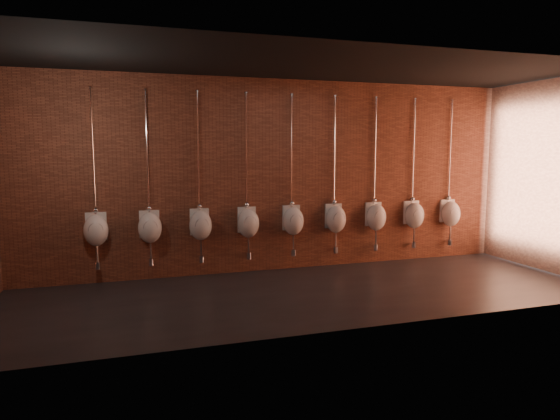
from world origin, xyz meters
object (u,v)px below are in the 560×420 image
(urinal_2, at_px, (200,224))
(urinal_7, at_px, (414,214))
(urinal_5, at_px, (336,218))
(urinal_6, at_px, (376,216))
(urinal_1, at_px, (150,227))
(urinal_4, at_px, (293,220))
(urinal_8, at_px, (450,213))
(urinal_0, at_px, (96,229))
(urinal_3, at_px, (248,222))

(urinal_2, xyz_separation_m, urinal_7, (3.92, 0.00, 0.00))
(urinal_2, xyz_separation_m, urinal_5, (2.35, 0.00, 0.00))
(urinal_6, bearing_deg, urinal_5, 180.00)
(urinal_1, relative_size, urinal_6, 1.00)
(urinal_2, xyz_separation_m, urinal_6, (3.13, 0.00, 0.00))
(urinal_4, xyz_separation_m, urinal_5, (0.78, 0.00, 0.00))
(urinal_7, distance_m, urinal_8, 0.78)
(urinal_2, distance_m, urinal_4, 1.57)
(urinal_0, relative_size, urinal_7, 1.00)
(urinal_1, distance_m, urinal_2, 0.78)
(urinal_4, bearing_deg, urinal_2, 180.00)
(urinal_2, distance_m, urinal_5, 2.35)
(urinal_4, relative_size, urinal_8, 1.00)
(urinal_0, bearing_deg, urinal_6, 0.00)
(urinal_5, relative_size, urinal_8, 1.00)
(urinal_2, bearing_deg, urinal_3, 0.00)
(urinal_2, height_order, urinal_6, same)
(urinal_1, bearing_deg, urinal_2, 0.00)
(urinal_0, height_order, urinal_8, same)
(urinal_1, distance_m, urinal_4, 2.35)
(urinal_3, distance_m, urinal_7, 3.13)
(urinal_2, bearing_deg, urinal_0, 180.00)
(urinal_5, distance_m, urinal_6, 0.78)
(urinal_2, xyz_separation_m, urinal_4, (1.57, 0.00, 0.00))
(urinal_3, relative_size, urinal_4, 1.00)
(urinal_1, distance_m, urinal_5, 3.13)
(urinal_5, bearing_deg, urinal_6, 0.00)
(urinal_0, height_order, urinal_5, same)
(urinal_1, bearing_deg, urinal_3, 0.00)
(urinal_3, height_order, urinal_6, same)
(urinal_1, height_order, urinal_7, same)
(urinal_5, bearing_deg, urinal_7, 0.00)
(urinal_8, bearing_deg, urinal_6, 180.00)
(urinal_0, bearing_deg, urinal_3, 0.00)
(urinal_0, distance_m, urinal_8, 6.27)
(urinal_4, height_order, urinal_7, same)
(urinal_4, bearing_deg, urinal_1, 180.00)
(urinal_0, relative_size, urinal_5, 1.00)
(urinal_1, distance_m, urinal_6, 3.92)
(urinal_1, height_order, urinal_4, same)
(urinal_5, bearing_deg, urinal_3, 180.00)
(urinal_3, bearing_deg, urinal_2, 180.00)
(urinal_6, distance_m, urinal_7, 0.78)
(urinal_0, distance_m, urinal_3, 2.35)
(urinal_4, height_order, urinal_6, same)
(urinal_2, xyz_separation_m, urinal_3, (0.78, 0.00, 0.00))
(urinal_3, bearing_deg, urinal_6, 0.00)
(urinal_5, bearing_deg, urinal_4, 180.00)
(urinal_7, bearing_deg, urinal_6, 180.00)
(urinal_6, bearing_deg, urinal_0, 180.00)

